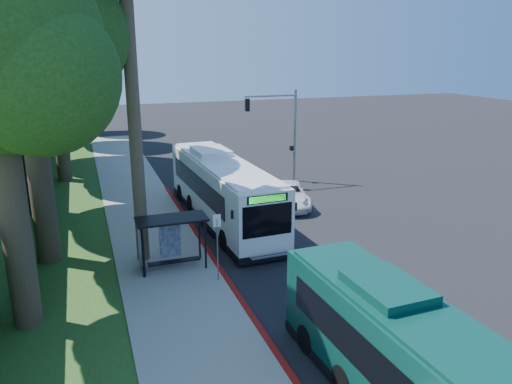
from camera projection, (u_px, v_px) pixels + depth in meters
name	position (u px, v px, depth m)	size (l,w,h in m)	color
ground	(287.00, 231.00, 28.28)	(140.00, 140.00, 0.00)	black
sidewalk	(158.00, 246.00, 25.93)	(4.50, 70.00, 0.12)	gray
red_curb	(221.00, 271.00, 23.04)	(0.25, 30.00, 0.13)	maroon
grass_verge	(45.00, 228.00, 28.64)	(8.00, 70.00, 0.06)	#234719
bus_shelter	(166.00, 233.00, 22.87)	(3.20, 1.51, 2.55)	black
stop_sign_pole	(217.00, 239.00, 21.45)	(0.35, 0.06, 3.17)	gray
traffic_signal_pole	(283.00, 125.00, 37.32)	(4.10, 0.30, 7.00)	gray
tree_0	(23.00, 18.00, 21.18)	(8.40, 8.00, 15.70)	#382B1E
tree_2	(52.00, 41.00, 36.03)	(8.82, 8.40, 15.12)	#382B1E
tree_3	(28.00, 23.00, 42.22)	(10.08, 9.60, 17.28)	#382B1E
tree_4	(64.00, 50.00, 50.89)	(8.40, 8.00, 14.14)	#382B1E
tree_5	(75.00, 57.00, 58.66)	(7.35, 7.00, 12.86)	#382B1E
white_bus	(222.00, 189.00, 29.41)	(3.44, 13.54, 4.00)	white
teal_bus	(426.00, 376.00, 13.00)	(3.03, 12.08, 3.58)	#0A3830
pickup	(287.00, 195.00, 32.54)	(2.48, 5.39, 1.50)	white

